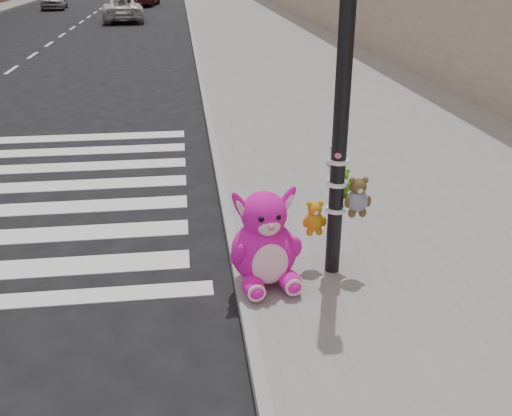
{
  "coord_description": "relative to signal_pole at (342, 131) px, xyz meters",
  "views": [
    {
      "loc": [
        1.04,
        -3.67,
        3.39
      ],
      "look_at": [
        1.79,
        2.25,
        0.75
      ],
      "focal_mm": 40.0,
      "sensor_mm": 36.0,
      "label": 1
    }
  ],
  "objects": [
    {
      "name": "sidewalk_near",
      "position": [
        2.38,
        8.19,
        -1.69
      ],
      "size": [
        7.0,
        80.0,
        0.14
      ],
      "primitive_type": "cube",
      "color": "slate",
      "rests_on": "ground"
    },
    {
      "name": "curb_edge",
      "position": [
        -1.07,
        8.19,
        -1.69
      ],
      "size": [
        0.12,
        80.0,
        0.15
      ],
      "primitive_type": "cube",
      "color": "gray",
      "rests_on": "ground"
    },
    {
      "name": "signal_pole",
      "position": [
        0.0,
        0.0,
        0.0
      ],
      "size": [
        0.71,
        0.48,
        4.0
      ],
      "color": "black",
      "rests_on": "sidewalk_near"
    },
    {
      "name": "pink_bunny",
      "position": [
        -0.81,
        -0.17,
        -1.17
      ],
      "size": [
        0.79,
        0.89,
        1.11
      ],
      "rotation": [
        0.0,
        0.0,
        0.14
      ],
      "color": "#E313A7",
      "rests_on": "sidewalk_near"
    },
    {
      "name": "red_teddy",
      "position": [
        -0.82,
        0.59,
        -1.51
      ],
      "size": [
        0.15,
        0.11,
        0.21
      ],
      "primitive_type": null,
      "rotation": [
        0.0,
        0.0,
        -0.05
      ],
      "color": "#B13611",
      "rests_on": "sidewalk_near"
    },
    {
      "name": "car_white_near",
      "position": [
        -4.78,
        29.22,
        -1.1
      ],
      "size": [
        2.65,
        4.93,
        1.32
      ],
      "primitive_type": "imported",
      "rotation": [
        0.0,
        0.0,
        3.24
      ],
      "color": "beige",
      "rests_on": "ground"
    }
  ]
}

